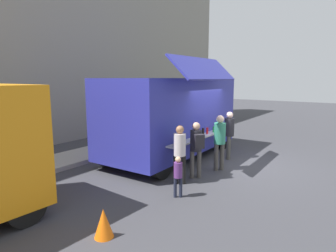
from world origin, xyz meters
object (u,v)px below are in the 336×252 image
Objects in this scene: customer_front_ordering at (220,138)px; customer_mid_with_backpack at (196,144)px; traffic_cone_orange at (104,223)px; child_near_queue at (178,173)px; customer_rear_waiting at (180,149)px; trash_bin at (178,125)px; food_truck_main at (172,114)px; customer_extra_browsing at (229,131)px.

customer_mid_with_backpack is at bearing 104.18° from customer_front_ordering.
traffic_cone_orange is 0.53× the size of child_near_queue.
customer_rear_waiting is 1.59× the size of child_near_queue.
trash_bin is at bearing -11.50° from customer_mid_with_backpack.
child_near_queue is (-1.46, -0.33, -0.40)m from customer_mid_with_backpack.
child_near_queue is at bearing -2.95° from traffic_cone_orange.
food_truck_main is 3.90m from child_near_queue.
customer_rear_waiting is at bearing 118.94° from customer_mid_with_backpack.
customer_front_ordering is 2.57m from child_near_queue.
customer_mid_with_backpack is 1.01× the size of customer_rear_waiting.
traffic_cone_orange is 10.32m from trash_bin.
customer_front_ordering is at bearing -104.30° from food_truck_main.
food_truck_main is 5.70× the size of child_near_queue.
traffic_cone_orange is at bearing 140.14° from child_near_queue.
trash_bin reaches higher than traffic_cone_orange.
child_near_queue is (-0.80, -0.47, -0.37)m from customer_rear_waiting.
traffic_cone_orange is 0.64× the size of trash_bin.
customer_front_ordering reaches higher than customer_extra_browsing.
customer_extra_browsing is (0.94, -1.85, -0.56)m from food_truck_main.
food_truck_main is 6.89× the size of trash_bin.
traffic_cone_orange is at bearing -154.42° from trash_bin.
customer_extra_browsing is at bearing -47.22° from customer_mid_with_backpack.
customer_front_ordering is 1.77m from customer_rear_waiting.
customer_front_ordering is 1.71× the size of child_near_queue.
customer_mid_with_backpack is at bearing -24.18° from child_near_queue.
customer_mid_with_backpack is (-5.54, -4.24, 0.58)m from trash_bin.
customer_extra_browsing is (-3.03, -4.17, 0.60)m from trash_bin.
customer_mid_with_backpack is 2.51m from customer_extra_browsing.
customer_rear_waiting is 3.18m from customer_extra_browsing.
food_truck_main reaches higher than customer_mid_with_backpack.
traffic_cone_orange is 4.89m from customer_front_ordering.
customer_extra_browsing reaches higher than customer_rear_waiting.
food_truck_main is at bearing -149.73° from trash_bin.
child_near_queue is at bearing 143.81° from customer_mid_with_backpack.
customer_extra_browsing is (6.27, 0.29, 0.75)m from traffic_cone_orange.
customer_mid_with_backpack is at bearing -130.45° from food_truck_main.
customer_mid_with_backpack reaches higher than customer_rear_waiting.
trash_bin is 0.83× the size of child_near_queue.
customer_mid_with_backpack is (3.76, 0.21, 0.74)m from traffic_cone_orange.
child_near_queue is (-3.03, -2.25, -0.97)m from food_truck_main.
customer_rear_waiting is (-1.73, 0.37, -0.07)m from customer_front_ordering.
customer_rear_waiting is at bearing 104.15° from customer_front_ordering.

